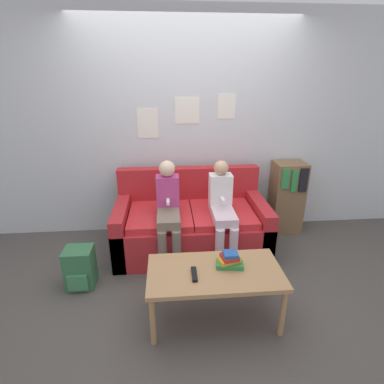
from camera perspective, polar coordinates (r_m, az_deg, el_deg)
ground_plane at (r=3.14m, az=0.69°, el=-15.71°), size 10.00×10.00×0.00m
wall_back at (r=3.64m, az=-0.93°, el=12.05°), size 8.00×0.06×2.60m
couch at (r=3.46m, az=-0.20°, el=-6.21°), size 1.68×0.89×0.87m
coffee_table at (r=2.48m, az=4.36°, el=-15.59°), size 1.06×0.55×0.46m
person_left at (r=3.12m, az=-4.55°, el=-3.10°), size 0.24×0.60×1.07m
person_right at (r=3.17m, az=5.81°, el=-2.95°), size 0.24×0.60×1.06m
tv_remote at (r=2.38m, az=0.43°, el=-15.39°), size 0.04×0.17×0.02m
book_stack at (r=2.48m, az=7.22°, el=-12.79°), size 0.23×0.16×0.13m
bookshelf at (r=3.97m, az=17.57°, el=-0.89°), size 0.37×0.33×0.90m
backpack at (r=3.11m, az=-20.54°, el=-13.38°), size 0.26×0.26×0.39m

